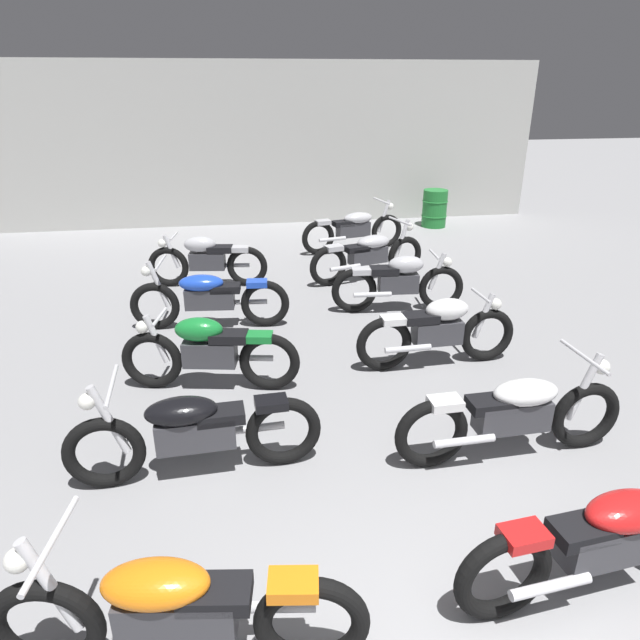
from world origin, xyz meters
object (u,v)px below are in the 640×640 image
object	(u,v)px
motorcycle_left_row_2	(209,351)
motorcycle_right_row_2	(438,330)
motorcycle_right_row_4	(369,254)
motorcycle_left_row_0	(175,610)
motorcycle_right_row_1	(514,413)
motorcycle_left_row_1	(194,430)
motorcycle_right_row_0	(610,538)
oil_drum	(435,208)
motorcycle_left_row_3	(209,297)
motorcycle_left_row_4	(207,259)
motorcycle_right_row_5	(354,228)
motorcycle_right_row_3	(399,281)

from	to	relation	value
motorcycle_left_row_2	motorcycle_right_row_2	bearing A→B (deg)	2.86
motorcycle_right_row_4	motorcycle_left_row_0	bearing A→B (deg)	-112.37
motorcycle_right_row_1	motorcycle_right_row_4	world-z (taller)	same
motorcycle_left_row_0	motorcycle_left_row_1	world-z (taller)	same
motorcycle_right_row_0	motorcycle_right_row_1	size ratio (longest dim) A/B	1.00
motorcycle_right_row_1	motorcycle_right_row_4	size ratio (longest dim) A/B	1.03
motorcycle_left_row_1	motorcycle_right_row_4	world-z (taller)	same
motorcycle_left_row_2	motorcycle_right_row_4	distance (m)	4.27
motorcycle_right_row_4	motorcycle_right_row_0	bearing A→B (deg)	-89.99
motorcycle_left_row_0	motorcycle_left_row_1	size ratio (longest dim) A/B	1.00
motorcycle_left_row_1	motorcycle_right_row_0	size ratio (longest dim) A/B	1.00
motorcycle_left_row_0	motorcycle_right_row_0	world-z (taller)	same
oil_drum	motorcycle_left_row_0	bearing A→B (deg)	-117.01
motorcycle_left_row_3	motorcycle_left_row_4	distance (m)	1.76
motorcycle_right_row_0	motorcycle_right_row_5	xyz separation A→B (m)	(0.13, 8.34, 0.00)
motorcycle_right_row_5	motorcycle_left_row_1	bearing A→B (deg)	-113.13
motorcycle_right_row_0	motorcycle_right_row_2	distance (m)	3.32
motorcycle_right_row_1	oil_drum	bearing A→B (deg)	74.67
motorcycle_left_row_2	motorcycle_right_row_5	distance (m)	5.84
motorcycle_right_row_0	motorcycle_left_row_3	bearing A→B (deg)	118.43
oil_drum	motorcycle_right_row_4	bearing A→B (deg)	-124.90
motorcycle_right_row_5	motorcycle_right_row_2	bearing A→B (deg)	-90.96
motorcycle_right_row_1	motorcycle_right_row_3	world-z (taller)	motorcycle_right_row_1
motorcycle_left_row_1	motorcycle_right_row_1	world-z (taller)	same
motorcycle_left_row_3	motorcycle_right_row_2	size ratio (longest dim) A/B	1.10
motorcycle_left_row_3	motorcycle_right_row_4	distance (m)	3.13
motorcycle_left_row_3	oil_drum	size ratio (longest dim) A/B	2.55
motorcycle_left_row_2	motorcycle_left_row_4	xyz separation A→B (m)	(-0.10, 3.47, 0.00)
motorcycle_left_row_3	motorcycle_right_row_5	xyz separation A→B (m)	(2.78, 3.45, 0.00)
motorcycle_right_row_0	motorcycle_right_row_5	size ratio (longest dim) A/B	1.01
motorcycle_left_row_0	motorcycle_right_row_3	size ratio (longest dim) A/B	1.10
motorcycle_right_row_1	motorcycle_right_row_5	world-z (taller)	same
motorcycle_left_row_0	motorcycle_left_row_3	size ratio (longest dim) A/B	1.00
motorcycle_right_row_1	oil_drum	world-z (taller)	motorcycle_right_row_1
motorcycle_left_row_2	motorcycle_right_row_2	world-z (taller)	same
motorcycle_right_row_0	oil_drum	distance (m)	10.32
motorcycle_right_row_4	motorcycle_right_row_5	distance (m)	1.79
motorcycle_left_row_1	motorcycle_right_row_2	distance (m)	3.21
motorcycle_left_row_3	motorcycle_right_row_0	xyz separation A→B (m)	(2.65, -4.90, 0.00)
motorcycle_right_row_4	oil_drum	size ratio (longest dim) A/B	2.49
motorcycle_left_row_3	motorcycle_right_row_4	xyz separation A→B (m)	(2.65, 1.66, 0.00)
motorcycle_left_row_3	motorcycle_left_row_4	bearing A→B (deg)	92.13
motorcycle_right_row_4	motorcycle_left_row_1	bearing A→B (deg)	-119.06
motorcycle_left_row_0	oil_drum	world-z (taller)	motorcycle_left_row_0
motorcycle_right_row_0	motorcycle_right_row_4	xyz separation A→B (m)	(-0.00, 6.56, 0.00)
motorcycle_left_row_1	motorcycle_right_row_3	world-z (taller)	motorcycle_left_row_1
motorcycle_left_row_4	motorcycle_right_row_0	world-z (taller)	motorcycle_right_row_0
oil_drum	motorcycle_right_row_1	bearing A→B (deg)	-105.33
motorcycle_left_row_3	motorcycle_right_row_2	bearing A→B (deg)	-30.31
motorcycle_right_row_1	motorcycle_left_row_0	bearing A→B (deg)	-150.60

